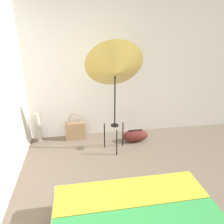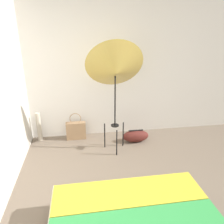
# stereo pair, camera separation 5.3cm
# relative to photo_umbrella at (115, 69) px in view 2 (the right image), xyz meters

# --- Properties ---
(wall_back) EXTENTS (8.00, 0.05, 2.60)m
(wall_back) POSITION_rel_photo_umbrella_xyz_m (-0.13, 0.70, -0.11)
(wall_back) COLOR silver
(wall_back) RESTS_ON ground_plane
(photo_umbrella) EXTENTS (0.92, 0.68, 1.86)m
(photo_umbrella) POSITION_rel_photo_umbrella_xyz_m (0.00, 0.00, 0.00)
(photo_umbrella) COLOR black
(photo_umbrella) RESTS_ON ground_plane
(tote_bag) EXTENTS (0.37, 0.12, 0.53)m
(tote_bag) POSITION_rel_photo_umbrella_xyz_m (-0.67, 0.50, -1.23)
(tote_bag) COLOR #9E7A56
(tote_bag) RESTS_ON ground_plane
(duffel_bag) EXTENTS (0.49, 0.23, 0.23)m
(duffel_bag) POSITION_rel_photo_umbrella_xyz_m (0.43, 0.22, -1.29)
(duffel_bag) COLOR #5B231E
(duffel_bag) RESTS_ON ground_plane
(paper_roll) EXTENTS (0.09, 0.09, 0.55)m
(paper_roll) POSITION_rel_photo_umbrella_xyz_m (-1.35, 0.55, -1.13)
(paper_roll) COLOR beige
(paper_roll) RESTS_ON ground_plane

